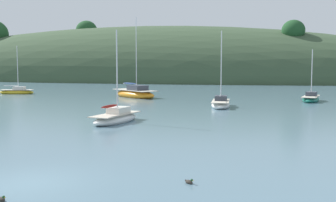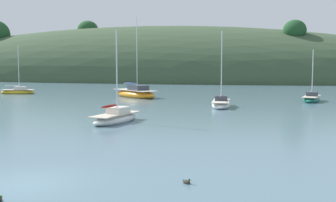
# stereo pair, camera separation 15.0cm
# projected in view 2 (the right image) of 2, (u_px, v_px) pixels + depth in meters

# --- Properties ---
(ground_plane) EXTENTS (400.00, 400.00, 0.00)m
(ground_plane) POSITION_uv_depth(u_px,v_px,m) (25.00, 183.00, 14.72)
(ground_plane) COLOR slate
(far_shoreline_hill) EXTENTS (150.00, 36.00, 29.54)m
(far_shoreline_hill) POSITION_uv_depth(u_px,v_px,m) (141.00, 80.00, 105.67)
(far_shoreline_hill) COLOR #384C33
(far_shoreline_hill) RESTS_ON ground
(sailboat_grey_yawl) EXTENTS (2.60, 5.36, 6.87)m
(sailboat_grey_yawl) POSITION_uv_depth(u_px,v_px,m) (116.00, 118.00, 30.03)
(sailboat_grey_yawl) COLOR white
(sailboat_grey_yawl) RESTS_ON ground
(sailboat_black_sloop) EXTENTS (7.73, 6.89, 10.32)m
(sailboat_black_sloop) POSITION_uv_depth(u_px,v_px,m) (136.00, 94.00, 52.70)
(sailboat_black_sloop) COLOR orange
(sailboat_black_sloop) RESTS_ON ground
(sailboat_yellow_far) EXTENTS (2.64, 5.26, 6.02)m
(sailboat_yellow_far) POSITION_uv_depth(u_px,v_px,m) (312.00, 99.00, 46.60)
(sailboat_yellow_far) COLOR #196B56
(sailboat_yellow_far) RESTS_ON ground
(sailboat_red_portside) EXTENTS (5.08, 2.71, 6.94)m
(sailboat_red_portside) POSITION_uv_depth(u_px,v_px,m) (18.00, 92.00, 58.65)
(sailboat_red_portside) COLOR gold
(sailboat_red_portside) RESTS_ON ground
(sailboat_teal_outer) EXTENTS (2.23, 5.36, 7.62)m
(sailboat_teal_outer) POSITION_uv_depth(u_px,v_px,m) (221.00, 104.00, 40.54)
(sailboat_teal_outer) COLOR white
(sailboat_teal_outer) RESTS_ON ground
(duck_lead) EXTENTS (0.38, 0.35, 0.24)m
(duck_lead) POSITION_uv_depth(u_px,v_px,m) (187.00, 182.00, 14.68)
(duck_lead) COLOR #2D2823
(duck_lead) RESTS_ON ground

